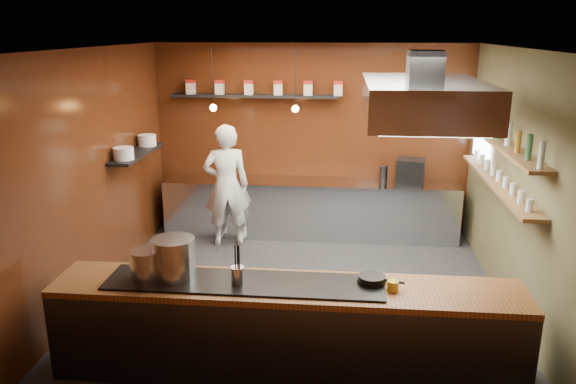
# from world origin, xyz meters

# --- Properties ---
(floor) EXTENTS (5.00, 5.00, 0.00)m
(floor) POSITION_xyz_m (0.00, 0.00, 0.00)
(floor) COLOR black
(floor) RESTS_ON ground
(back_wall) EXTENTS (5.00, 0.00, 5.00)m
(back_wall) POSITION_xyz_m (0.00, 2.50, 1.50)
(back_wall) COLOR black
(back_wall) RESTS_ON ground
(left_wall) EXTENTS (0.00, 5.00, 5.00)m
(left_wall) POSITION_xyz_m (-2.50, 0.00, 1.50)
(left_wall) COLOR black
(left_wall) RESTS_ON ground
(right_wall) EXTENTS (0.00, 5.00, 5.00)m
(right_wall) POSITION_xyz_m (2.50, 0.00, 1.50)
(right_wall) COLOR #494929
(right_wall) RESTS_ON ground
(ceiling) EXTENTS (5.00, 5.00, 0.00)m
(ceiling) POSITION_xyz_m (0.00, 0.00, 3.00)
(ceiling) COLOR silver
(ceiling) RESTS_ON back_wall
(window_pane) EXTENTS (0.00, 1.00, 1.00)m
(window_pane) POSITION_xyz_m (2.45, 1.70, 1.90)
(window_pane) COLOR white
(window_pane) RESTS_ON right_wall
(prep_counter) EXTENTS (4.60, 0.65, 0.90)m
(prep_counter) POSITION_xyz_m (0.00, 2.17, 0.45)
(prep_counter) COLOR silver
(prep_counter) RESTS_ON floor
(pass_counter) EXTENTS (4.40, 0.72, 0.94)m
(pass_counter) POSITION_xyz_m (-0.00, -1.60, 0.47)
(pass_counter) COLOR #38383D
(pass_counter) RESTS_ON floor
(tin_shelf) EXTENTS (2.60, 0.26, 0.04)m
(tin_shelf) POSITION_xyz_m (-0.90, 2.36, 2.20)
(tin_shelf) COLOR black
(tin_shelf) RESTS_ON back_wall
(plate_shelf) EXTENTS (0.30, 1.40, 0.04)m
(plate_shelf) POSITION_xyz_m (-2.34, 1.00, 1.55)
(plate_shelf) COLOR black
(plate_shelf) RESTS_ON left_wall
(bottle_shelf_upper) EXTENTS (0.26, 2.80, 0.04)m
(bottle_shelf_upper) POSITION_xyz_m (2.34, 0.30, 1.92)
(bottle_shelf_upper) COLOR brown
(bottle_shelf_upper) RESTS_ON right_wall
(bottle_shelf_lower) EXTENTS (0.26, 2.80, 0.04)m
(bottle_shelf_lower) POSITION_xyz_m (2.34, 0.30, 1.45)
(bottle_shelf_lower) COLOR brown
(bottle_shelf_lower) RESTS_ON right_wall
(extractor_hood) EXTENTS (1.20, 2.00, 0.72)m
(extractor_hood) POSITION_xyz_m (1.30, -0.40, 2.51)
(extractor_hood) COLOR #38383D
(extractor_hood) RESTS_ON ceiling
(pendant_left) EXTENTS (0.10, 0.10, 0.95)m
(pendant_left) POSITION_xyz_m (-1.40, 1.70, 2.15)
(pendant_left) COLOR black
(pendant_left) RESTS_ON ceiling
(pendant_right) EXTENTS (0.10, 0.10, 0.95)m
(pendant_right) POSITION_xyz_m (-0.20, 1.70, 2.15)
(pendant_right) COLOR black
(pendant_right) RESTS_ON ceiling
(storage_tins) EXTENTS (2.43, 0.13, 0.22)m
(storage_tins) POSITION_xyz_m (-0.75, 2.36, 2.33)
(storage_tins) COLOR #BCB19C
(storage_tins) RESTS_ON tin_shelf
(plate_stacks) EXTENTS (0.26, 1.16, 0.16)m
(plate_stacks) POSITION_xyz_m (-2.34, 1.00, 1.65)
(plate_stacks) COLOR silver
(plate_stacks) RESTS_ON plate_shelf
(bottles) EXTENTS (0.06, 2.66, 0.24)m
(bottles) POSITION_xyz_m (2.34, 0.30, 2.06)
(bottles) COLOR silver
(bottles) RESTS_ON bottle_shelf_upper
(wine_glasses) EXTENTS (0.07, 2.37, 0.13)m
(wine_glasses) POSITION_xyz_m (2.34, 0.30, 1.53)
(wine_glasses) COLOR silver
(wine_glasses) RESTS_ON bottle_shelf_lower
(stockpot_large) EXTENTS (0.51, 0.51, 0.39)m
(stockpot_large) POSITION_xyz_m (-1.07, -1.57, 1.13)
(stockpot_large) COLOR #B0B2B7
(stockpot_large) RESTS_ON pass_counter
(stockpot_small) EXTENTS (0.37, 0.37, 0.28)m
(stockpot_small) POSITION_xyz_m (-1.33, -1.61, 1.08)
(stockpot_small) COLOR #B2B4B9
(stockpot_small) RESTS_ON pass_counter
(utensil_crock) EXTENTS (0.14, 0.14, 0.16)m
(utensil_crock) POSITION_xyz_m (-0.45, -1.64, 1.02)
(utensil_crock) COLOR #B7B9BE
(utensil_crock) RESTS_ON pass_counter
(frying_pan) EXTENTS (0.43, 0.27, 0.07)m
(frying_pan) POSITION_xyz_m (0.79, -1.51, 0.97)
(frying_pan) COLOR black
(frying_pan) RESTS_ON pass_counter
(butter_jar) EXTENTS (0.12, 0.12, 0.09)m
(butter_jar) POSITION_xyz_m (0.97, -1.62, 0.97)
(butter_jar) COLOR gold
(butter_jar) RESTS_ON pass_counter
(espresso_machine) EXTENTS (0.47, 0.46, 0.41)m
(espresso_machine) POSITION_xyz_m (1.53, 2.11, 1.10)
(espresso_machine) COLOR black
(espresso_machine) RESTS_ON prep_counter
(chef) EXTENTS (0.77, 0.60, 1.87)m
(chef) POSITION_xyz_m (-1.24, 1.68, 0.93)
(chef) COLOR white
(chef) RESTS_ON floor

